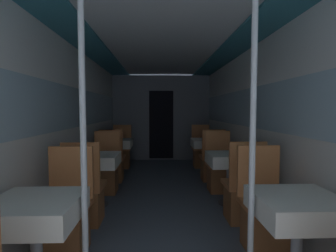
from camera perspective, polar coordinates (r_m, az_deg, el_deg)
wall_left at (r=4.06m, az=-19.79°, el=0.72°), size 0.05×8.34×2.25m
wall_right at (r=4.11m, az=17.56°, el=0.79°), size 0.05×8.34×2.25m
ceiling_panel at (r=3.98m, az=-1.03°, el=17.35°), size 2.62×8.34×0.07m
bulkhead_far at (r=6.99m, az=-1.49°, el=1.73°), size 2.57×0.09×2.25m
dining_table_left_0 at (r=2.13m, az=-26.92°, el=-16.71°), size 0.60×0.60×0.72m
chair_left_far_0 at (r=2.76m, az=-21.26°, el=-18.85°), size 0.42×0.42×0.98m
support_pole_left_0 at (r=1.90m, az=-17.95°, el=-3.18°), size 0.04×0.04×2.25m
dining_table_left_1 at (r=3.80m, az=-15.22°, el=-7.55°), size 0.60×0.60×0.72m
chair_left_near_1 at (r=3.33m, az=-17.53°, el=-14.83°), size 0.42×0.42×0.98m
chair_left_far_1 at (r=4.44m, az=-13.39°, el=-10.10°), size 0.42×0.42×0.98m
dining_table_left_2 at (r=5.57m, az=-10.95°, el=-3.99°), size 0.60×0.60×0.72m
chair_left_near_2 at (r=5.05m, az=-11.96°, el=-8.41°), size 0.42×0.42×0.98m
chair_left_far_2 at (r=6.20m, az=-10.07°, el=-6.16°), size 0.42×0.42×0.98m
dining_table_right_0 at (r=2.19m, az=26.40°, el=-16.11°), size 0.60×0.60×0.72m
chair_right_far_0 at (r=2.80m, az=20.12°, el=-18.43°), size 0.42×0.42×0.98m
support_pole_right_0 at (r=1.94m, az=17.92°, el=-3.03°), size 0.04×0.04×2.25m
dining_table_right_1 at (r=3.84m, az=13.22°, el=-7.42°), size 0.60×0.60×0.72m
chair_right_near_1 at (r=3.37m, az=15.89°, el=-14.57°), size 0.42×0.42×0.98m
chair_right_far_1 at (r=4.47m, az=11.13°, el=-9.97°), size 0.42×0.42×0.98m
dining_table_right_2 at (r=5.60m, az=8.29°, el=-3.93°), size 0.60×0.60×0.72m
chair_right_near_2 at (r=5.07m, az=9.47°, el=-8.32°), size 0.42×0.42×0.98m
chair_right_far_2 at (r=6.22m, az=7.27°, el=-6.10°), size 0.42×0.42×0.98m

